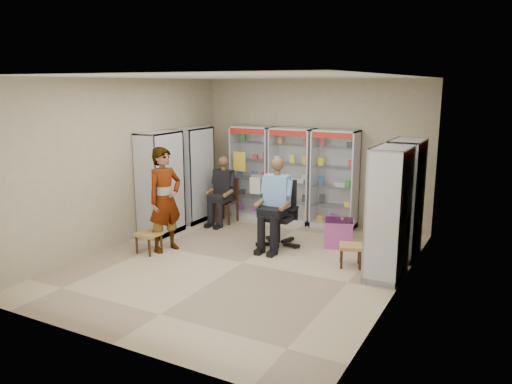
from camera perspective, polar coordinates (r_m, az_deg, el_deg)
The scene contains 18 objects.
floor at distance 8.33m, azimuth -1.53°, elevation -8.08°, with size 6.00×6.00×0.00m, color tan.
room_shell at distance 7.87m, azimuth -1.61°, elevation 5.50°, with size 5.02×6.02×3.01m.
cabinet_back_left at distance 10.99m, azimuth -0.42°, elevation 2.33°, with size 0.90×0.50×2.00m, color #9EA0A5.
cabinet_back_mid at distance 10.58m, azimuth 4.11°, elevation 1.91°, with size 0.90×0.50×2.00m, color #AAACB1.
cabinet_back_right at distance 10.24m, azimuth 8.97°, elevation 1.44°, with size 0.90×0.50×2.00m, color #A0A2A7.
cabinet_right_far at distance 8.75m, azimuth 16.61°, elevation -0.76°, with size 0.50×0.90×2.00m, color #A7A8AE.
cabinet_right_near at distance 7.70m, azimuth 14.93°, elevation -2.40°, with size 0.50×0.90×2.00m, color #B1B3B8.
cabinet_left_far at distance 10.70m, azimuth -7.19°, elevation 1.96°, with size 0.50×0.90×2.00m, color #A8AAAF.
cabinet_left_near at distance 9.84m, azimuth -10.88°, elevation 0.93°, with size 0.50×0.90×2.00m, color silver.
wooden_chair at distance 10.60m, azimuth -3.48°, elevation -0.99°, with size 0.42×0.42×0.94m, color black.
seated_customer at distance 10.52m, azimuth -3.64°, elevation 0.02°, with size 0.44×0.60×1.34m, color black, non-canonical shape.
office_chair at distance 9.00m, azimuth 2.59°, elevation -2.51°, with size 0.66×0.66×1.21m, color black.
seated_shopkeeper at distance 8.91m, azimuth 2.46°, elevation -1.56°, with size 0.50×0.70×1.53m, color #6CAFD6, non-canonical shape.
pink_trunk at distance 9.22m, azimuth 9.41°, elevation -4.64°, with size 0.50×0.48×0.48m, color #9F3F77.
tea_glass at distance 9.18m, azimuth 9.87°, elevation -2.87°, with size 0.07×0.07×0.09m, color #571607.
woven_stool_a at distance 8.27m, azimuth 10.73°, elevation -7.13°, with size 0.36×0.36×0.36m, color #A97147.
woven_stool_b at distance 8.94m, azimuth -12.13°, elevation -5.66°, with size 0.37×0.37×0.37m, color #B0774A.
standing_man at distance 8.83m, azimuth -10.37°, elevation -0.86°, with size 0.67×0.44×1.84m, color gray.
Camera 1 is at (3.87, -6.79, 2.89)m, focal length 35.00 mm.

